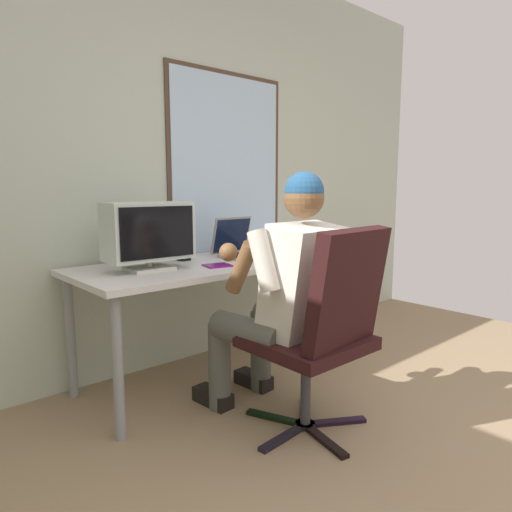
{
  "coord_description": "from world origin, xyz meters",
  "views": [
    {
      "loc": [
        -1.59,
        -0.14,
        1.17
      ],
      "look_at": [
        0.03,
        1.69,
        0.81
      ],
      "focal_mm": 32.16,
      "sensor_mm": 36.0,
      "label": 1
    }
  ],
  "objects_px": {
    "laptop": "(240,246)",
    "desk_speaker": "(183,247)",
    "person_seated": "(283,293)",
    "crt_monitor": "(148,232)",
    "office_chair": "(326,322)",
    "cd_case": "(217,265)",
    "desk": "(222,271)",
    "wine_glass": "(292,242)"
  },
  "relations": [
    {
      "from": "laptop",
      "to": "desk_speaker",
      "type": "xyz_separation_m",
      "value": [
        -0.37,
        0.09,
        0.02
      ]
    },
    {
      "from": "laptop",
      "to": "desk_speaker",
      "type": "height_order",
      "value": "laptop"
    },
    {
      "from": "person_seated",
      "to": "crt_monitor",
      "type": "distance_m",
      "value": 0.8
    },
    {
      "from": "crt_monitor",
      "to": "office_chair",
      "type": "bearing_deg",
      "value": -65.66
    },
    {
      "from": "office_chair",
      "to": "cd_case",
      "type": "bearing_deg",
      "value": 94.45
    },
    {
      "from": "office_chair",
      "to": "laptop",
      "type": "distance_m",
      "value": 1.04
    },
    {
      "from": "person_seated",
      "to": "laptop",
      "type": "height_order",
      "value": "person_seated"
    },
    {
      "from": "desk_speaker",
      "to": "cd_case",
      "type": "xyz_separation_m",
      "value": [
        0.03,
        -0.31,
        -0.08
      ]
    },
    {
      "from": "desk",
      "to": "crt_monitor",
      "type": "height_order",
      "value": "crt_monitor"
    },
    {
      "from": "desk",
      "to": "laptop",
      "type": "distance_m",
      "value": 0.25
    },
    {
      "from": "desk",
      "to": "crt_monitor",
      "type": "bearing_deg",
      "value": -178.96
    },
    {
      "from": "desk",
      "to": "desk_speaker",
      "type": "bearing_deg",
      "value": 138.32
    },
    {
      "from": "crt_monitor",
      "to": "desk_speaker",
      "type": "xyz_separation_m",
      "value": [
        0.32,
        0.16,
        -0.13
      ]
    },
    {
      "from": "cd_case",
      "to": "laptop",
      "type": "bearing_deg",
      "value": 31.97
    },
    {
      "from": "person_seated",
      "to": "cd_case",
      "type": "bearing_deg",
      "value": 94.59
    },
    {
      "from": "desk",
      "to": "laptop",
      "type": "relative_size",
      "value": 5.32
    },
    {
      "from": "laptop",
      "to": "person_seated",
      "type": "bearing_deg",
      "value": -113.55
    },
    {
      "from": "crt_monitor",
      "to": "desk_speaker",
      "type": "height_order",
      "value": "crt_monitor"
    },
    {
      "from": "desk",
      "to": "office_chair",
      "type": "bearing_deg",
      "value": -95.66
    },
    {
      "from": "laptop",
      "to": "cd_case",
      "type": "xyz_separation_m",
      "value": [
        -0.35,
        -0.22,
        -0.06
      ]
    },
    {
      "from": "desk",
      "to": "office_chair",
      "type": "xyz_separation_m",
      "value": [
        -0.09,
        -0.91,
        -0.1
      ]
    },
    {
      "from": "desk_speaker",
      "to": "office_chair",
      "type": "bearing_deg",
      "value": -85.47
    },
    {
      "from": "desk",
      "to": "person_seated",
      "type": "distance_m",
      "value": 0.66
    },
    {
      "from": "person_seated",
      "to": "cd_case",
      "type": "relative_size",
      "value": 7.54
    },
    {
      "from": "desk",
      "to": "desk_speaker",
      "type": "height_order",
      "value": "desk_speaker"
    },
    {
      "from": "person_seated",
      "to": "laptop",
      "type": "bearing_deg",
      "value": 66.45
    },
    {
      "from": "wine_glass",
      "to": "laptop",
      "type": "bearing_deg",
      "value": 138.49
    },
    {
      "from": "laptop",
      "to": "desk",
      "type": "bearing_deg",
      "value": -162.91
    },
    {
      "from": "laptop",
      "to": "desk_speaker",
      "type": "distance_m",
      "value": 0.39
    },
    {
      "from": "cd_case",
      "to": "office_chair",
      "type": "bearing_deg",
      "value": -85.55
    },
    {
      "from": "office_chair",
      "to": "person_seated",
      "type": "distance_m",
      "value": 0.28
    },
    {
      "from": "office_chair",
      "to": "wine_glass",
      "type": "distance_m",
      "value": 0.96
    },
    {
      "from": "desk",
      "to": "cd_case",
      "type": "relative_size",
      "value": 10.84
    },
    {
      "from": "desk_speaker",
      "to": "cd_case",
      "type": "height_order",
      "value": "desk_speaker"
    },
    {
      "from": "person_seated",
      "to": "cd_case",
      "type": "height_order",
      "value": "person_seated"
    },
    {
      "from": "desk",
      "to": "desk_speaker",
      "type": "relative_size",
      "value": 10.88
    },
    {
      "from": "laptop",
      "to": "cd_case",
      "type": "relative_size",
      "value": 2.04
    },
    {
      "from": "desk",
      "to": "person_seated",
      "type": "xyz_separation_m",
      "value": [
        -0.11,
        -0.65,
        -0.01
      ]
    },
    {
      "from": "desk",
      "to": "cd_case",
      "type": "xyz_separation_m",
      "value": [
        -0.15,
        -0.16,
        0.07
      ]
    },
    {
      "from": "office_chair",
      "to": "laptop",
      "type": "xyz_separation_m",
      "value": [
        0.29,
        0.97,
        0.24
      ]
    },
    {
      "from": "office_chair",
      "to": "desk_speaker",
      "type": "relative_size",
      "value": 6.07
    },
    {
      "from": "person_seated",
      "to": "crt_monitor",
      "type": "bearing_deg",
      "value": 121.34
    }
  ]
}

